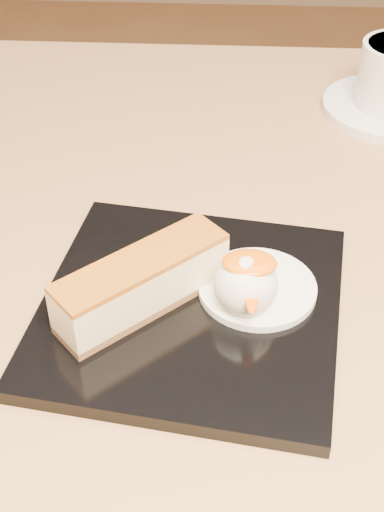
# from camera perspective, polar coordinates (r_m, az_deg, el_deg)

# --- Properties ---
(table) EXTENTS (0.80, 0.80, 0.72)m
(table) POSITION_cam_1_polar(r_m,az_deg,el_deg) (0.72, 0.03, -8.07)
(table) COLOR black
(table) RESTS_ON ground
(dessert_plate) EXTENTS (0.25, 0.25, 0.01)m
(dessert_plate) POSITION_cam_1_polar(r_m,az_deg,el_deg) (0.54, -0.12, -4.14)
(dessert_plate) COLOR black
(dessert_plate) RESTS_ON table
(cheesecake) EXTENTS (0.12, 0.12, 0.04)m
(cheesecake) POSITION_cam_1_polar(r_m,az_deg,el_deg) (0.52, -4.02, -2.15)
(cheesecake) COLOR brown
(cheesecake) RESTS_ON dessert_plate
(cream_smear) EXTENTS (0.09, 0.09, 0.01)m
(cream_smear) POSITION_cam_1_polar(r_m,az_deg,el_deg) (0.54, 5.24, -2.55)
(cream_smear) COLOR white
(cream_smear) RESTS_ON dessert_plate
(ice_cream_scoop) EXTENTS (0.05, 0.05, 0.05)m
(ice_cream_scoop) POSITION_cam_1_polar(r_m,az_deg,el_deg) (0.51, 4.30, -2.29)
(ice_cream_scoop) COLOR white
(ice_cream_scoop) RESTS_ON cream_smear
(mango_sauce) EXTENTS (0.04, 0.03, 0.01)m
(mango_sauce) POSITION_cam_1_polar(r_m,az_deg,el_deg) (0.50, 4.63, -0.55)
(mango_sauce) COLOR #F96707
(mango_sauce) RESTS_ON ice_cream_scoop
(mint_sprig) EXTENTS (0.03, 0.02, 0.00)m
(mint_sprig) POSITION_cam_1_polar(r_m,az_deg,el_deg) (0.56, 2.23, -0.45)
(mint_sprig) COLOR green
(mint_sprig) RESTS_ON cream_smear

